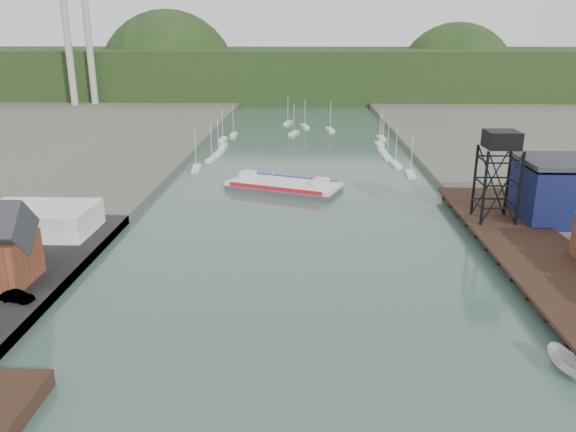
{
  "coord_description": "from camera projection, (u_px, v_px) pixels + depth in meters",
  "views": [
    {
      "loc": [
        1.26,
        -39.2,
        33.94
      ],
      "look_at": [
        -1.77,
        53.0,
        4.0
      ],
      "focal_mm": 35.0,
      "sensor_mm": 36.0,
      "label": 1
    }
  ],
  "objects": [
    {
      "name": "chain_ferry",
      "position": [
        284.0,
        186.0,
        127.86
      ],
      "size": [
        27.17,
        18.45,
        3.63
      ],
      "rotation": [
        0.0,
        0.0,
        -0.37
      ],
      "color": "#444446",
      "rests_on": "ground"
    },
    {
      "name": "east_pier",
      "position": [
        531.0,
        247.0,
        88.82
      ],
      "size": [
        14.0,
        70.0,
        2.45
      ],
      "color": "black",
      "rests_on": "ground"
    },
    {
      "name": "smokestacks",
      "position": [
        79.0,
        43.0,
        262.85
      ],
      "size": [
        11.2,
        8.2,
        60.0
      ],
      "color": "#A3A39E",
      "rests_on": "ground"
    },
    {
      "name": "car_west_b",
      "position": [
        17.0,
        297.0,
        70.98
      ],
      "size": [
        4.51,
        2.42,
        1.41
      ],
      "primitive_type": "imported",
      "rotation": [
        0.0,
        0.0,
        1.34
      ],
      "color": "#999999",
      "rests_on": "west_quay"
    },
    {
      "name": "distant_hills",
      "position": [
        298.0,
        76.0,
        331.18
      ],
      "size": [
        500.0,
        120.0,
        80.0
      ],
      "color": "black",
      "rests_on": "ground"
    },
    {
      "name": "marina_sailboats",
      "position": [
        303.0,
        145.0,
        179.3
      ],
      "size": [
        57.71,
        92.65,
        0.9
      ],
      "color": "silver",
      "rests_on": "ground"
    },
    {
      "name": "motorboat",
      "position": [
        568.0,
        364.0,
        58.45
      ],
      "size": [
        3.43,
        6.5,
        2.39
      ],
      "primitive_type": "imported",
      "rotation": [
        0.0,
        0.0,
        0.19
      ],
      "color": "silver",
      "rests_on": "ground"
    },
    {
      "name": "blue_shed",
      "position": [
        576.0,
        191.0,
        101.08
      ],
      "size": [
        20.5,
        14.5,
        11.3
      ],
      "color": "#0D1439",
      "rests_on": "east_land"
    },
    {
      "name": "lift_tower",
      "position": [
        501.0,
        145.0,
        97.0
      ],
      "size": [
        6.5,
        6.5,
        16.0
      ],
      "color": "black",
      "rests_on": "east_pier"
    },
    {
      "name": "white_shed",
      "position": [
        40.0,
        220.0,
        95.5
      ],
      "size": [
        18.0,
        12.0,
        4.5
      ],
      "primitive_type": "cube",
      "color": "silver",
      "rests_on": "west_quay"
    }
  ]
}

